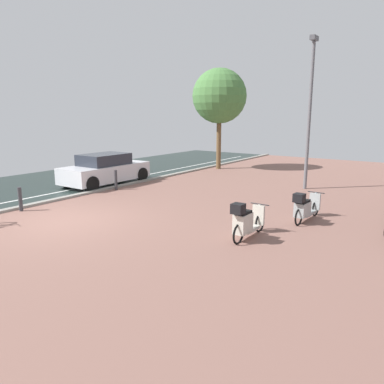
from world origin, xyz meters
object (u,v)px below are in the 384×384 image
(lamp_post, at_px, (310,107))
(bollard_far, at_px, (116,180))
(scooter_near, at_px, (246,222))
(bollard_near, at_px, (20,199))
(street_tree, at_px, (219,96))
(parked_car_near, at_px, (105,170))
(scooter_mid, at_px, (305,208))

(lamp_post, bearing_deg, bollard_far, -143.27)
(scooter_near, relative_size, bollard_near, 2.18)
(lamp_post, distance_m, street_tree, 6.66)
(scooter_near, xyz_separation_m, bollard_near, (-7.16, -1.65, -0.07))
(parked_car_near, height_order, street_tree, street_tree)
(lamp_post, xyz_separation_m, street_tree, (-5.95, 2.93, 0.67))
(scooter_near, relative_size, parked_car_near, 0.43)
(lamp_post, height_order, bollard_far, lamp_post)
(street_tree, xyz_separation_m, bollard_far, (-0.32, -7.60, -3.59))
(parked_car_near, bearing_deg, street_tree, 76.45)
(street_tree, relative_size, bollard_far, 6.76)
(scooter_mid, distance_m, street_tree, 11.37)
(street_tree, bearing_deg, scooter_near, -55.88)
(scooter_mid, height_order, street_tree, street_tree)
(scooter_mid, xyz_separation_m, lamp_post, (-1.58, 4.81, 2.90))
(lamp_post, bearing_deg, street_tree, 153.80)
(scooter_near, xyz_separation_m, lamp_post, (-0.90, 7.17, 2.87))
(parked_car_near, distance_m, lamp_post, 9.02)
(scooter_near, bearing_deg, parked_car_near, 159.60)
(parked_car_near, xyz_separation_m, lamp_post, (7.62, 4.01, 2.69))
(parked_car_near, height_order, bollard_near, parked_car_near)
(scooter_near, bearing_deg, bollard_near, -167.04)
(scooter_mid, relative_size, bollard_far, 2.20)
(street_tree, height_order, bollard_near, street_tree)
(parked_car_near, xyz_separation_m, bollard_near, (1.35, -4.81, -0.25))
(bollard_near, bearing_deg, lamp_post, 54.61)
(lamp_post, bearing_deg, scooter_near, -82.88)
(scooter_near, relative_size, bollard_far, 2.09)
(scooter_near, height_order, scooter_mid, scooter_near)
(lamp_post, distance_m, bollard_far, 8.34)
(bollard_near, xyz_separation_m, bollard_far, (0.00, 4.15, 0.02))
(lamp_post, bearing_deg, bollard_near, -125.39)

